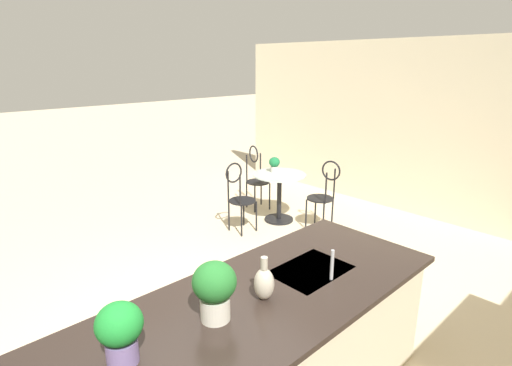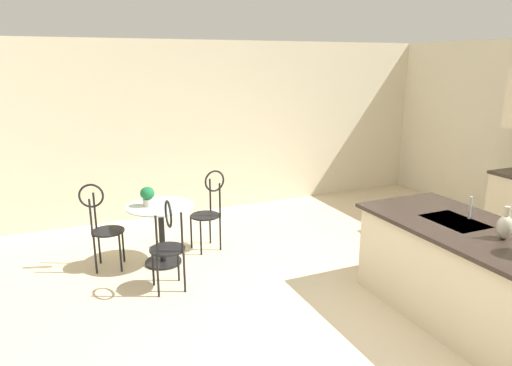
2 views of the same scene
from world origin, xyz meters
The scene contains 12 objects.
ground_plane centered at (0.00, 0.00, 0.00)m, with size 40.00×40.00×0.00m, color beige.
wall_left_window centered at (-4.26, 0.00, 1.35)m, with size 0.12×7.80×2.70m, color beige.
kitchen_island centered at (0.30, 0.85, 0.46)m, with size 2.80×1.06×0.92m.
bistro_table centered at (-2.42, -1.50, 0.45)m, with size 0.80×0.80×0.74m.
chair_near_window centered at (-2.64, -0.83, 0.57)m, with size 0.44×0.51×1.04m.
chair_by_island centered at (-2.57, -2.16, 0.57)m, with size 0.46×0.52×1.04m.
chair_toward_desk centered at (-1.69, -1.59, 0.57)m, with size 0.49×0.39×1.04m.
sink_faucet centered at (-0.25, 1.03, 1.03)m, with size 0.02×0.02×0.22m, color #B2B5BA.
potted_plant_on_table centered at (-2.45, -1.64, 0.87)m, with size 0.17×0.17×0.23m.
potted_plant_counter_far centered at (1.15, 0.79, 1.11)m, with size 0.23×0.23×0.33m.
potted_plant_counter_near centered at (0.60, 0.83, 1.13)m, with size 0.25×0.25×0.36m.
vase_on_counter centered at (0.25, 0.88, 1.03)m, with size 0.13×0.13×0.29m.
Camera 1 is at (1.81, 2.45, 2.35)m, focal length 28.16 mm.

